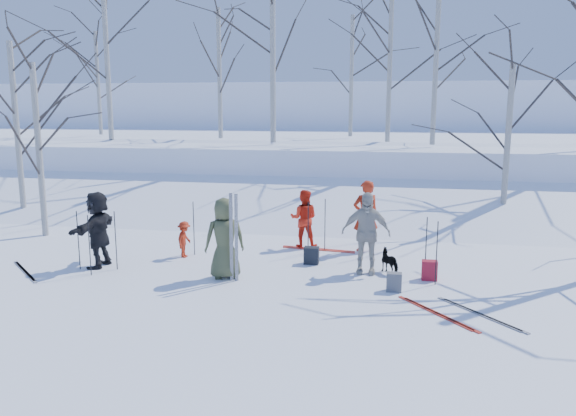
% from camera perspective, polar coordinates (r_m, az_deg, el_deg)
% --- Properties ---
extents(ground, '(120.00, 120.00, 0.00)m').
position_cam_1_polar(ground, '(11.96, -1.30, -7.44)').
color(ground, white).
rests_on(ground, ground).
extents(snow_ramp, '(70.00, 9.49, 4.12)m').
position_cam_1_polar(snow_ramp, '(18.63, 3.04, -0.44)').
color(snow_ramp, white).
rests_on(snow_ramp, ground).
extents(snow_plateau, '(70.00, 18.00, 2.20)m').
position_cam_1_polar(snow_plateau, '(28.36, 5.66, 5.04)').
color(snow_plateau, white).
rests_on(snow_plateau, ground).
extents(far_hill, '(90.00, 30.00, 6.00)m').
position_cam_1_polar(far_hill, '(49.22, 7.74, 8.47)').
color(far_hill, white).
rests_on(far_hill, ground).
extents(skier_olive_center, '(1.00, 0.84, 1.75)m').
position_cam_1_polar(skier_olive_center, '(12.04, -6.45, -3.07)').
color(skier_olive_center, '#454B2D').
rests_on(skier_olive_center, ground).
extents(skier_red_north, '(0.77, 0.65, 1.81)m').
position_cam_1_polar(skier_red_north, '(14.29, 7.90, -0.80)').
color(skier_red_north, '#AD2610').
rests_on(skier_red_north, ground).
extents(skier_redor_behind, '(0.75, 0.60, 1.51)m').
position_cam_1_polar(skier_redor_behind, '(14.60, 1.62, -1.07)').
color(skier_redor_behind, red).
rests_on(skier_redor_behind, ground).
extents(skier_red_seated, '(0.36, 0.59, 0.89)m').
position_cam_1_polar(skier_red_seated, '(13.90, -10.49, -3.15)').
color(skier_red_seated, '#AD2610').
rests_on(skier_red_seated, ground).
extents(skier_cream_east, '(1.07, 0.47, 1.81)m').
position_cam_1_polar(skier_cream_east, '(12.40, 7.92, -2.53)').
color(skier_cream_east, beige).
rests_on(skier_cream_east, ground).
extents(skier_grey_west, '(0.59, 1.64, 1.75)m').
position_cam_1_polar(skier_grey_west, '(13.50, -18.75, -2.07)').
color(skier_grey_west, black).
rests_on(skier_grey_west, ground).
extents(dog, '(0.62, 0.67, 0.53)m').
position_cam_1_polar(dog, '(12.66, 10.39, -5.34)').
color(dog, black).
rests_on(dog, ground).
extents(upright_ski_left, '(0.12, 0.17, 1.90)m').
position_cam_1_polar(upright_ski_left, '(11.76, -5.79, -2.99)').
color(upright_ski_left, silver).
rests_on(upright_ski_left, ground).
extents(upright_ski_right, '(0.14, 0.23, 1.89)m').
position_cam_1_polar(upright_ski_right, '(11.69, -5.27, -3.06)').
color(upright_ski_right, silver).
rests_on(upright_ski_right, ground).
extents(ski_pair_a, '(0.70, 1.95, 0.02)m').
position_cam_1_polar(ski_pair_a, '(14.47, 3.10, -4.21)').
color(ski_pair_a, red).
rests_on(ski_pair_a, ground).
extents(ski_pair_b, '(2.05, 2.09, 0.02)m').
position_cam_1_polar(ski_pair_b, '(10.52, 14.86, -10.30)').
color(ski_pair_b, red).
rests_on(ski_pair_b, ground).
extents(ski_pair_c, '(2.07, 2.10, 0.02)m').
position_cam_1_polar(ski_pair_c, '(10.70, 18.95, -10.17)').
color(ski_pair_c, silver).
rests_on(ski_pair_c, ground).
extents(ski_pair_d, '(2.09, 2.10, 0.02)m').
position_cam_1_polar(ski_pair_d, '(13.89, -25.15, -5.85)').
color(ski_pair_d, silver).
rests_on(ski_pair_d, ground).
extents(ski_pole_a, '(0.02, 0.02, 1.34)m').
position_cam_1_polar(ski_pole_a, '(13.81, 2.06, -2.10)').
color(ski_pole_a, black).
rests_on(ski_pole_a, ground).
extents(ski_pole_b, '(0.02, 0.02, 1.34)m').
position_cam_1_polar(ski_pole_b, '(13.18, -17.10, -3.19)').
color(ski_pole_b, black).
rests_on(ski_pole_b, ground).
extents(ski_pole_c, '(0.02, 0.02, 1.34)m').
position_cam_1_polar(ski_pole_c, '(12.92, -19.53, -3.60)').
color(ski_pole_c, black).
rests_on(ski_pole_c, ground).
extents(ski_pole_d, '(0.02, 0.02, 1.34)m').
position_cam_1_polar(ski_pole_d, '(12.33, 13.84, -3.95)').
color(ski_pole_d, black).
rests_on(ski_pole_d, ground).
extents(ski_pole_e, '(0.02, 0.02, 1.34)m').
position_cam_1_polar(ski_pole_e, '(11.95, 14.86, -4.47)').
color(ski_pole_e, black).
rests_on(ski_pole_e, ground).
extents(ski_pole_f, '(0.02, 0.02, 1.34)m').
position_cam_1_polar(ski_pole_f, '(14.02, -9.55, -2.05)').
color(ski_pole_f, black).
rests_on(ski_pole_f, ground).
extents(ski_pole_g, '(0.02, 0.02, 1.34)m').
position_cam_1_polar(ski_pole_g, '(14.26, 3.77, -1.71)').
color(ski_pole_g, black).
rests_on(ski_pole_g, ground).
extents(ski_pole_h, '(0.02, 0.02, 1.34)m').
position_cam_1_polar(ski_pole_h, '(13.48, -20.53, -3.09)').
color(ski_pole_h, black).
rests_on(ski_pole_h, ground).
extents(backpack_red, '(0.32, 0.22, 0.42)m').
position_cam_1_polar(backpack_red, '(12.36, 14.17, -6.15)').
color(backpack_red, maroon).
rests_on(backpack_red, ground).
extents(backpack_grey, '(0.30, 0.20, 0.38)m').
position_cam_1_polar(backpack_grey, '(11.48, 10.72, -7.41)').
color(backpack_grey, '#53555A').
rests_on(backpack_grey, ground).
extents(backpack_dark, '(0.34, 0.24, 0.40)m').
position_cam_1_polar(backpack_dark, '(13.16, 2.40, -4.85)').
color(backpack_dark, black).
rests_on(backpack_dark, ground).
extents(birch_plateau_a, '(4.46, 4.46, 5.51)m').
position_cam_1_polar(birch_plateau_a, '(25.04, -6.98, 13.36)').
color(birch_plateau_a, silver).
rests_on(birch_plateau_a, snow_plateau).
extents(birch_plateau_c, '(5.56, 5.56, 7.08)m').
position_cam_1_polar(birch_plateau_c, '(25.39, -17.94, 14.68)').
color(birch_plateau_c, silver).
rests_on(birch_plateau_c, snow_plateau).
extents(birch_plateau_d, '(4.62, 4.62, 5.74)m').
position_cam_1_polar(birch_plateau_d, '(22.89, 10.29, 13.83)').
color(birch_plateau_d, silver).
rests_on(birch_plateau_d, snow_plateau).
extents(birch_plateau_f, '(4.54, 4.54, 5.62)m').
position_cam_1_polar(birch_plateau_f, '(21.66, 14.78, 13.69)').
color(birch_plateau_f, silver).
rests_on(birch_plateau_f, snow_plateau).
extents(birch_plateau_g, '(5.60, 5.60, 7.14)m').
position_cam_1_polar(birch_plateau_g, '(22.31, -1.56, 15.88)').
color(birch_plateau_g, silver).
rests_on(birch_plateau_g, snow_plateau).
extents(birch_plateau_h, '(4.41, 4.41, 5.44)m').
position_cam_1_polar(birch_plateau_h, '(26.53, 6.46, 13.12)').
color(birch_plateau_h, silver).
rests_on(birch_plateau_h, snow_plateau).
extents(birch_plateau_i, '(4.04, 4.04, 4.92)m').
position_cam_1_polar(birch_plateau_i, '(29.44, -18.73, 11.88)').
color(birch_plateau_i, silver).
rests_on(birch_plateau_i, snow_plateau).
extents(birch_edge_a, '(3.96, 3.96, 4.80)m').
position_cam_1_polar(birch_edge_a, '(17.10, -23.97, 5.31)').
color(birch_edge_a, silver).
rests_on(birch_edge_a, ground).
extents(birch_edge_d, '(4.55, 4.55, 5.64)m').
position_cam_1_polar(birch_edge_d, '(20.21, -25.83, 7.03)').
color(birch_edge_d, silver).
rests_on(birch_edge_d, ground).
extents(birch_edge_e, '(4.01, 4.01, 4.88)m').
position_cam_1_polar(birch_edge_e, '(18.01, 21.39, 5.83)').
color(birch_edge_e, silver).
rests_on(birch_edge_e, ground).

